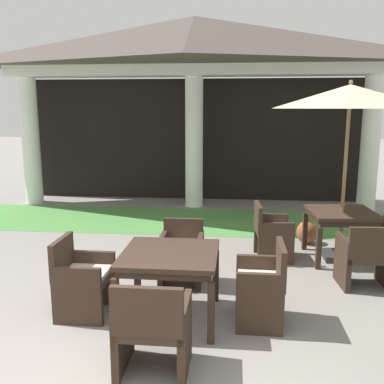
{
  "coord_description": "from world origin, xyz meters",
  "views": [
    {
      "loc": [
        0.91,
        -2.71,
        2.27
      ],
      "look_at": [
        0.38,
        2.73,
        1.19
      ],
      "focal_mm": 40.26,
      "sensor_mm": 36.0,
      "label": 1
    }
  ],
  "objects_px": {
    "patio_table_near_foreground": "(170,261)",
    "patio_chair_near_foreground_west": "(82,279)",
    "patio_chair_mid_right_south": "(366,257)",
    "patio_table_mid_right": "(342,218)",
    "terracotta_urn": "(307,232)",
    "patio_chair_near_foreground_north": "(182,253)",
    "patio_umbrella_mid_right": "(350,99)",
    "patio_chair_near_foreground_east": "(262,286)",
    "patio_chair_mid_right_west": "(271,233)",
    "patio_chair_near_foreground_south": "(153,328)"
  },
  "relations": [
    {
      "from": "terracotta_urn",
      "to": "patio_chair_near_foreground_north",
      "type": "bearing_deg",
      "value": -135.82
    },
    {
      "from": "patio_chair_near_foreground_north",
      "to": "patio_chair_near_foreground_west",
      "type": "height_order",
      "value": "patio_chair_near_foreground_west"
    },
    {
      "from": "patio_chair_near_foreground_east",
      "to": "patio_table_mid_right",
      "type": "height_order",
      "value": "patio_chair_near_foreground_east"
    },
    {
      "from": "patio_chair_mid_right_south",
      "to": "patio_chair_near_foreground_south",
      "type": "bearing_deg",
      "value": -142.81
    },
    {
      "from": "patio_chair_near_foreground_east",
      "to": "patio_chair_mid_right_west",
      "type": "distance_m",
      "value": 2.06
    },
    {
      "from": "patio_umbrella_mid_right",
      "to": "terracotta_urn",
      "type": "xyz_separation_m",
      "value": [
        -0.37,
        0.74,
        -2.19
      ]
    },
    {
      "from": "patio_table_near_foreground",
      "to": "patio_umbrella_mid_right",
      "type": "relative_size",
      "value": 0.39
    },
    {
      "from": "patio_chair_near_foreground_north",
      "to": "patio_table_mid_right",
      "type": "height_order",
      "value": "patio_chair_near_foreground_north"
    },
    {
      "from": "patio_table_near_foreground",
      "to": "patio_chair_near_foreground_west",
      "type": "distance_m",
      "value": 1.02
    },
    {
      "from": "patio_umbrella_mid_right",
      "to": "patio_chair_near_foreground_north",
      "type": "bearing_deg",
      "value": -153.84
    },
    {
      "from": "patio_chair_near_foreground_north",
      "to": "terracotta_urn",
      "type": "relative_size",
      "value": 1.74
    },
    {
      "from": "patio_table_near_foreground",
      "to": "patio_chair_near_foreground_west",
      "type": "bearing_deg",
      "value": 179.66
    },
    {
      "from": "patio_chair_near_foreground_west",
      "to": "patio_umbrella_mid_right",
      "type": "bearing_deg",
      "value": 122.98
    },
    {
      "from": "patio_chair_near_foreground_east",
      "to": "terracotta_urn",
      "type": "xyz_separation_m",
      "value": [
        0.93,
        2.85,
        -0.22
      ]
    },
    {
      "from": "patio_table_near_foreground",
      "to": "patio_chair_near_foreground_south",
      "type": "relative_size",
      "value": 1.16
    },
    {
      "from": "patio_table_mid_right",
      "to": "patio_chair_near_foreground_north",
      "type": "bearing_deg",
      "value": -153.84
    },
    {
      "from": "patio_chair_near_foreground_south",
      "to": "patio_umbrella_mid_right",
      "type": "bearing_deg",
      "value": 53.78
    },
    {
      "from": "patio_chair_near_foreground_south",
      "to": "patio_chair_mid_right_west",
      "type": "height_order",
      "value": "patio_chair_near_foreground_south"
    },
    {
      "from": "patio_chair_mid_right_west",
      "to": "patio_chair_mid_right_south",
      "type": "xyz_separation_m",
      "value": [
        1.11,
        -0.97,
        0.0
      ]
    },
    {
      "from": "patio_chair_near_foreground_north",
      "to": "patio_umbrella_mid_right",
      "type": "height_order",
      "value": "patio_umbrella_mid_right"
    },
    {
      "from": "patio_chair_near_foreground_south",
      "to": "patio_chair_near_foreground_west",
      "type": "height_order",
      "value": "patio_chair_near_foreground_south"
    },
    {
      "from": "terracotta_urn",
      "to": "patio_chair_mid_right_south",
      "type": "bearing_deg",
      "value": -76.06
    },
    {
      "from": "patio_table_near_foreground",
      "to": "terracotta_urn",
      "type": "xyz_separation_m",
      "value": [
        1.92,
        2.84,
        -0.46
      ]
    },
    {
      "from": "patio_table_near_foreground",
      "to": "patio_chair_near_foreground_north",
      "type": "xyz_separation_m",
      "value": [
        0.01,
        0.98,
        -0.26
      ]
    },
    {
      "from": "patio_table_mid_right",
      "to": "patio_chair_mid_right_south",
      "type": "relative_size",
      "value": 1.17
    },
    {
      "from": "patio_table_near_foreground",
      "to": "patio_chair_mid_right_south",
      "type": "bearing_deg",
      "value": 24.27
    },
    {
      "from": "patio_chair_mid_right_west",
      "to": "patio_chair_mid_right_south",
      "type": "bearing_deg",
      "value": 44.96
    },
    {
      "from": "patio_chair_near_foreground_west",
      "to": "patio_chair_mid_right_south",
      "type": "distance_m",
      "value": 3.51
    },
    {
      "from": "terracotta_urn",
      "to": "patio_umbrella_mid_right",
      "type": "bearing_deg",
      "value": -63.17
    },
    {
      "from": "patio_chair_mid_right_west",
      "to": "terracotta_urn",
      "type": "xyz_separation_m",
      "value": [
        0.67,
        0.8,
        -0.21
      ]
    },
    {
      "from": "patio_chair_near_foreground_east",
      "to": "patio_table_mid_right",
      "type": "distance_m",
      "value": 2.49
    },
    {
      "from": "patio_umbrella_mid_right",
      "to": "patio_chair_mid_right_west",
      "type": "relative_size",
      "value": 3.12
    },
    {
      "from": "patio_chair_near_foreground_north",
      "to": "patio_chair_near_foreground_west",
      "type": "distance_m",
      "value": 1.39
    },
    {
      "from": "patio_table_near_foreground",
      "to": "patio_chair_near_foreground_east",
      "type": "distance_m",
      "value": 1.02
    },
    {
      "from": "patio_chair_near_foreground_north",
      "to": "patio_umbrella_mid_right",
      "type": "bearing_deg",
      "value": -153.49
    },
    {
      "from": "patio_table_near_foreground",
      "to": "patio_chair_near_foreground_east",
      "type": "height_order",
      "value": "patio_chair_near_foreground_east"
    },
    {
      "from": "patio_umbrella_mid_right",
      "to": "patio_chair_near_foreground_south",
      "type": "bearing_deg",
      "value": -126.56
    },
    {
      "from": "patio_chair_near_foreground_west",
      "to": "patio_chair_mid_right_west",
      "type": "bearing_deg",
      "value": 132.56
    },
    {
      "from": "patio_chair_mid_right_south",
      "to": "patio_chair_mid_right_west",
      "type": "bearing_deg",
      "value": 134.96
    },
    {
      "from": "patio_chair_near_foreground_north",
      "to": "patio_chair_near_foreground_east",
      "type": "xyz_separation_m",
      "value": [
        0.98,
        -0.99,
        0.02
      ]
    },
    {
      "from": "patio_chair_near_foreground_east",
      "to": "patio_umbrella_mid_right",
      "type": "bearing_deg",
      "value": -31.31
    },
    {
      "from": "terracotta_urn",
      "to": "patio_chair_near_foreground_west",
      "type": "bearing_deg",
      "value": -135.71
    },
    {
      "from": "patio_chair_near_foreground_south",
      "to": "patio_chair_near_foreground_east",
      "type": "height_order",
      "value": "patio_chair_near_foreground_east"
    },
    {
      "from": "patio_table_near_foreground",
      "to": "patio_chair_mid_right_west",
      "type": "height_order",
      "value": "patio_chair_mid_right_west"
    },
    {
      "from": "patio_table_near_foreground",
      "to": "patio_umbrella_mid_right",
      "type": "distance_m",
      "value": 3.56
    },
    {
      "from": "patio_umbrella_mid_right",
      "to": "patio_chair_mid_right_west",
      "type": "distance_m",
      "value": 2.24
    },
    {
      "from": "patio_chair_near_foreground_west",
      "to": "patio_table_mid_right",
      "type": "height_order",
      "value": "patio_chair_near_foreground_west"
    },
    {
      "from": "patio_table_near_foreground",
      "to": "patio_chair_mid_right_south",
      "type": "xyz_separation_m",
      "value": [
        2.36,
        1.06,
        -0.25
      ]
    },
    {
      "from": "patio_table_near_foreground",
      "to": "patio_chair_near_foreground_west",
      "type": "relative_size",
      "value": 1.18
    },
    {
      "from": "patio_chair_near_foreground_east",
      "to": "terracotta_urn",
      "type": "distance_m",
      "value": 3.0
    }
  ]
}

